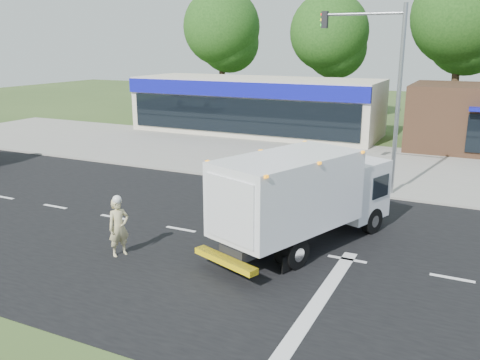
{
  "coord_description": "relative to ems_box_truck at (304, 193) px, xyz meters",
  "views": [
    {
      "loc": [
        6.29,
        -14.4,
        6.41
      ],
      "look_at": [
        -1.31,
        1.36,
        1.7
      ],
      "focal_mm": 38.0,
      "sensor_mm": 36.0,
      "label": 1
    }
  ],
  "objects": [
    {
      "name": "ground",
      "position": [
        -1.39,
        -0.43,
        -1.82
      ],
      "size": [
        120.0,
        120.0,
        0.0
      ],
      "primitive_type": "plane",
      "color": "#385123",
      "rests_on": "ground"
    },
    {
      "name": "lane_markings",
      "position": [
        -0.04,
        -1.78,
        -1.8
      ],
      "size": [
        55.2,
        7.0,
        0.01
      ],
      "color": "silver",
      "rests_on": "road_asphalt"
    },
    {
      "name": "emergency_worker",
      "position": [
        -4.88,
        -3.17,
        -0.86
      ],
      "size": [
        0.7,
        0.8,
        1.96
      ],
      "rotation": [
        0.0,
        0.0,
        1.11
      ],
      "color": "#CCBD88",
      "rests_on": "ground"
    },
    {
      "name": "retail_strip_mall",
      "position": [
        -10.39,
        19.5,
        0.19
      ],
      "size": [
        18.0,
        6.2,
        4.0
      ],
      "color": "beige",
      "rests_on": "ground"
    },
    {
      "name": "sidewalk",
      "position": [
        -1.39,
        7.77,
        -1.76
      ],
      "size": [
        60.0,
        2.4,
        0.12
      ],
      "primitive_type": "cube",
      "color": "gray",
      "rests_on": "ground"
    },
    {
      "name": "background_trees",
      "position": [
        -2.23,
        27.74,
        5.56
      ],
      "size": [
        36.77,
        7.39,
        12.1
      ],
      "color": "#332114",
      "rests_on": "ground"
    },
    {
      "name": "road_asphalt",
      "position": [
        -1.39,
        -0.43,
        -1.81
      ],
      "size": [
        60.0,
        14.0,
        0.02
      ],
      "primitive_type": "cube",
      "color": "black",
      "rests_on": "ground"
    },
    {
      "name": "ems_box_truck",
      "position": [
        0.0,
        0.0,
        0.0
      ],
      "size": [
        4.55,
        7.44,
        3.16
      ],
      "rotation": [
        0.0,
        0.0,
        1.21
      ],
      "color": "black",
      "rests_on": "ground"
    },
    {
      "name": "parking_apron",
      "position": [
        -1.39,
        13.57,
        -1.81
      ],
      "size": [
        60.0,
        9.0,
        0.02
      ],
      "primitive_type": "cube",
      "color": "gray",
      "rests_on": "ground"
    },
    {
      "name": "traffic_signal_pole",
      "position": [
        0.97,
        7.17,
        3.1
      ],
      "size": [
        3.51,
        0.25,
        8.0
      ],
      "color": "gray",
      "rests_on": "ground"
    }
  ]
}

